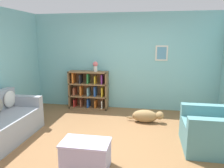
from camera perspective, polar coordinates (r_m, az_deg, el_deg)
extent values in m
plane|color=brown|center=(4.22, -0.99, -15.21)|extent=(14.00, 14.00, 0.00)
cube|color=#7AB7BC|center=(6.02, 3.10, 5.82)|extent=(5.60, 0.10, 2.60)
cube|color=silver|center=(5.90, 12.83, 7.87)|extent=(0.32, 0.02, 0.40)
cube|color=#568EAD|center=(5.89, 12.83, 7.86)|extent=(0.24, 0.01, 0.32)
cube|color=#9399A3|center=(4.69, -26.79, -10.53)|extent=(0.82, 1.71, 0.47)
cube|color=#9399A3|center=(5.19, -22.07, -4.04)|extent=(0.82, 0.16, 0.22)
ellipsoid|color=beige|center=(5.14, -25.15, -3.62)|extent=(0.14, 0.36, 0.36)
cube|color=olive|center=(6.28, -10.76, -1.32)|extent=(0.04, 0.33, 1.05)
cube|color=olive|center=(5.99, -1.34, -1.74)|extent=(0.04, 0.33, 1.05)
cube|color=olive|center=(6.26, -5.76, -1.21)|extent=(1.08, 0.02, 1.05)
cube|color=olive|center=(6.25, -6.06, -6.05)|extent=(1.08, 0.33, 0.04)
cube|color=olive|center=(6.15, -6.12, -3.12)|extent=(1.08, 0.33, 0.04)
cube|color=olive|center=(6.07, -6.19, 0.07)|extent=(1.08, 0.33, 0.04)
cube|color=olive|center=(6.02, -6.26, 3.16)|extent=(1.08, 0.33, 0.04)
cube|color=#B22823|center=(6.32, -9.59, -4.86)|extent=(0.04, 0.25, 0.23)
cube|color=brown|center=(6.24, -9.68, -1.87)|extent=(0.03, 0.25, 0.21)
cube|color=orange|center=(6.16, -9.93, 1.65)|extent=(0.05, 0.25, 0.29)
cube|color=brown|center=(6.26, -7.88, -4.92)|extent=(0.03, 0.25, 0.24)
cube|color=orange|center=(6.17, -7.97, -1.66)|extent=(0.03, 0.25, 0.27)
cube|color=black|center=(6.10, -8.11, 1.37)|extent=(0.04, 0.25, 0.24)
cube|color=#234C9E|center=(6.20, -6.10, -4.95)|extent=(0.04, 0.25, 0.26)
cube|color=#60939E|center=(6.11, -6.09, -1.96)|extent=(0.04, 0.25, 0.22)
cube|color=#287A3D|center=(6.04, -6.18, 1.43)|extent=(0.03, 0.25, 0.26)
cube|color=orange|center=(6.15, -4.20, -5.21)|extent=(0.03, 0.25, 0.22)
cube|color=#234C9E|center=(6.06, -4.34, -1.85)|extent=(0.04, 0.25, 0.27)
cube|color=gold|center=(5.99, -4.31, 1.11)|extent=(0.03, 0.25, 0.21)
cube|color=silver|center=(6.11, -2.50, -5.28)|extent=(0.03, 0.25, 0.23)
cube|color=gold|center=(6.01, -2.44, -1.99)|extent=(0.04, 0.25, 0.25)
cube|color=#7A2D84|center=(5.94, -2.55, 1.28)|extent=(0.03, 0.25, 0.25)
cube|color=slate|center=(4.32, 24.66, -12.27)|extent=(0.99, 0.97, 0.47)
cube|color=slate|center=(3.84, 26.54, -9.86)|extent=(0.99, 0.18, 0.22)
cube|color=slate|center=(4.56, 23.82, -6.33)|extent=(0.99, 0.18, 0.22)
cube|color=#ADA3CC|center=(3.45, -6.85, -17.85)|extent=(0.70, 0.42, 0.43)
cube|color=#BBB0DC|center=(3.36, -6.94, -14.90)|extent=(0.72, 0.44, 0.03)
ellipsoid|color=#9E7A4C|center=(5.20, 8.58, -8.28)|extent=(0.58, 0.27, 0.30)
sphere|color=#9E7A4C|center=(5.19, 12.36, -8.02)|extent=(0.19, 0.19, 0.19)
ellipsoid|color=#9E7A4C|center=(5.28, 4.82, -8.73)|extent=(0.20, 0.05, 0.05)
cylinder|color=silver|center=(5.95, -4.35, 3.98)|extent=(0.11, 0.11, 0.15)
sphere|color=#E06B70|center=(5.93, -4.37, 5.23)|extent=(0.14, 0.14, 0.14)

